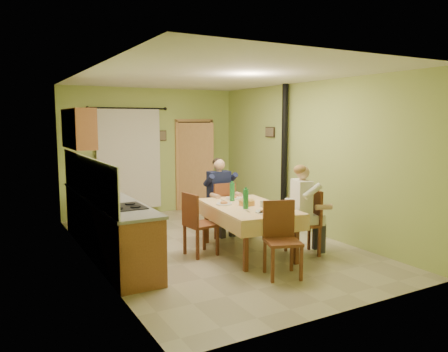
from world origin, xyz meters
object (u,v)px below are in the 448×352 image
dining_table (248,229)px  chair_far (220,220)px  chair_near (282,255)px  man_right (303,199)px  stove_flue (284,174)px  man_far (220,188)px  chair_right (303,236)px  chair_left (200,237)px

dining_table → chair_far: bearing=90.7°
chair_near → man_right: 1.24m
chair_near → stove_flue: 3.06m
man_far → man_right: bearing=-69.6°
man_right → stove_flue: stove_flue is taller
chair_right → chair_left: 1.63m
chair_right → stove_flue: bearing=-11.0°
chair_far → chair_left: bearing=-133.7°
chair_near → chair_right: 1.10m
chair_near → chair_right: (0.89, 0.64, 0.00)m
man_far → man_right: 1.73m
man_right → dining_table: bearing=72.6°
chair_right → man_far: bearing=37.3°
chair_right → stove_flue: 2.08m
dining_table → chair_near: chair_near is taller
chair_near → chair_far: bearing=-77.9°
chair_near → chair_left: bearing=-49.2°
chair_far → stove_flue: 1.69m
chair_far → chair_left: size_ratio=1.00×
chair_left → stove_flue: 2.65m
man_far → stove_flue: (1.52, 0.10, 0.15)m
chair_right → man_far: man_far is taller
man_far → chair_far: bearing=-90.0°
chair_right → man_right: bearing=90.0°
chair_left → dining_table: bearing=62.5°
dining_table → chair_left: 0.77m
chair_right → stove_flue: size_ratio=0.36×
chair_right → stove_flue: stove_flue is taller
dining_table → man_right: man_right is taller
man_right → man_far: bearing=36.9°
chair_right → chair_left: (-1.44, 0.75, -0.00)m
man_far → man_right: size_ratio=1.00×
dining_table → man_right: 0.99m
chair_near → stove_flue: bearing=-108.0°
chair_near → man_right: (0.88, 0.65, 0.59)m
chair_far → man_right: (0.60, -1.61, 0.59)m
man_far → man_right: (0.60, -1.62, 0.00)m
chair_right → man_far: (-0.61, 1.63, 0.59)m
man_far → stove_flue: stove_flue is taller
dining_table → stove_flue: stove_flue is taller
man_right → stove_flue: 1.96m
dining_table → chair_near: bearing=-92.0°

